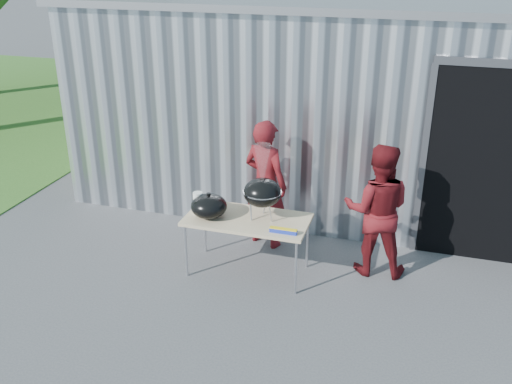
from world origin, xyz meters
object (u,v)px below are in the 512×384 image
(folding_table, at_px, (247,221))
(person_cook, at_px, (265,184))
(kettle_grill, at_px, (262,187))
(person_bystander, at_px, (377,210))

(folding_table, distance_m, person_cook, 0.81)
(folding_table, xyz_separation_m, person_cook, (0.00, 0.79, 0.17))
(kettle_grill, relative_size, person_cook, 0.54)
(person_bystander, bearing_deg, kettle_grill, 13.89)
(folding_table, distance_m, person_bystander, 1.58)
(folding_table, bearing_deg, kettle_grill, 14.79)
(kettle_grill, distance_m, person_bystander, 1.43)
(person_cook, distance_m, person_bystander, 1.53)
(folding_table, xyz_separation_m, kettle_grill, (0.18, 0.05, 0.46))
(folding_table, relative_size, person_cook, 0.85)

